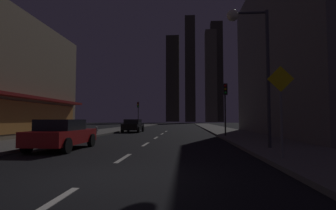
# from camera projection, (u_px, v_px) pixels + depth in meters

# --- Properties ---
(ground_plane) EXTENTS (78.00, 136.00, 0.10)m
(ground_plane) POSITION_uv_depth(u_px,v_px,m) (170.00, 129.00, 38.08)
(ground_plane) COLOR black
(sidewalk_right) EXTENTS (4.00, 76.00, 0.15)m
(sidewalk_right) POSITION_uv_depth(u_px,v_px,m) (217.00, 128.00, 37.60)
(sidewalk_right) COLOR #605E59
(sidewalk_right) RESTS_ON ground
(sidewalk_left) EXTENTS (4.00, 76.00, 0.15)m
(sidewalk_left) POSITION_uv_depth(u_px,v_px,m) (125.00, 128.00, 38.57)
(sidewalk_left) COLOR #605E59
(sidewalk_left) RESTS_ON ground
(lane_marking_center) EXTENTS (0.16, 28.20, 0.01)m
(lane_marking_center) POSITION_uv_depth(u_px,v_px,m) (152.00, 141.00, 17.16)
(lane_marking_center) COLOR silver
(lane_marking_center) RESTS_ON ground
(building_apartment_right) EXTENTS (11.00, 20.00, 14.65)m
(building_apartment_right) POSITION_uv_depth(u_px,v_px,m) (328.00, 51.00, 21.55)
(building_apartment_right) COLOR slate
(building_apartment_right) RESTS_ON ground
(skyscraper_distant_tall) EXTENTS (7.91, 7.10, 52.32)m
(skyscraper_distant_tall) POSITION_uv_depth(u_px,v_px,m) (173.00, 79.00, 154.03)
(skyscraper_distant_tall) COLOR #333026
(skyscraper_distant_tall) RESTS_ON ground
(skyscraper_distant_mid) EXTENTS (5.62, 7.65, 58.83)m
(skyscraper_distant_mid) POSITION_uv_depth(u_px,v_px,m) (190.00, 69.00, 140.69)
(skyscraper_distant_mid) COLOR #353228
(skyscraper_distant_mid) RESTS_ON ground
(skyscraper_distant_short) EXTENTS (5.37, 6.59, 45.52)m
(skyscraper_distant_short) POSITION_uv_depth(u_px,v_px,m) (211.00, 76.00, 124.94)
(skyscraper_distant_short) COLOR #504C3C
(skyscraper_distant_short) RESTS_ON ground
(skyscraper_distant_slender) EXTENTS (6.37, 5.12, 54.47)m
(skyscraper_distant_slender) POSITION_uv_depth(u_px,v_px,m) (217.00, 72.00, 136.47)
(skyscraper_distant_slender) COLOR #2F2D23
(skyscraper_distant_slender) RESTS_ON ground
(car_parked_near) EXTENTS (1.98, 4.24, 1.45)m
(car_parked_near) POSITION_uv_depth(u_px,v_px,m) (62.00, 134.00, 12.10)
(car_parked_near) COLOR #B21919
(car_parked_near) RESTS_ON ground
(car_parked_far) EXTENTS (1.98, 4.24, 1.45)m
(car_parked_far) POSITION_uv_depth(u_px,v_px,m) (133.00, 126.00, 28.42)
(car_parked_far) COLOR black
(car_parked_far) RESTS_ON ground
(fire_hydrant_far_left) EXTENTS (0.42, 0.30, 0.65)m
(fire_hydrant_far_left) POSITION_uv_depth(u_px,v_px,m) (96.00, 130.00, 23.16)
(fire_hydrant_far_left) COLOR #B2B2B2
(fire_hydrant_far_left) RESTS_ON sidewalk_left
(traffic_light_near_right) EXTENTS (0.32, 0.48, 4.20)m
(traffic_light_near_right) POSITION_uv_depth(u_px,v_px,m) (225.00, 98.00, 20.10)
(traffic_light_near_right) COLOR #2D2D2D
(traffic_light_near_right) RESTS_ON sidewalk_right
(traffic_light_far_left) EXTENTS (0.32, 0.48, 4.20)m
(traffic_light_far_left) POSITION_uv_depth(u_px,v_px,m) (138.00, 109.00, 41.59)
(traffic_light_far_left) COLOR #2D2D2D
(traffic_light_far_left) RESTS_ON sidewalk_left
(street_lamp_right) EXTENTS (1.96, 0.56, 6.58)m
(street_lamp_right) POSITION_uv_depth(u_px,v_px,m) (250.00, 43.00, 11.95)
(street_lamp_right) COLOR #38383D
(street_lamp_right) RESTS_ON sidewalk_right
(pedestrian_crossing_sign) EXTENTS (0.91, 0.08, 3.15)m
(pedestrian_crossing_sign) POSITION_uv_depth(u_px,v_px,m) (281.00, 103.00, 8.64)
(pedestrian_crossing_sign) COLOR slate
(pedestrian_crossing_sign) RESTS_ON sidewalk_right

